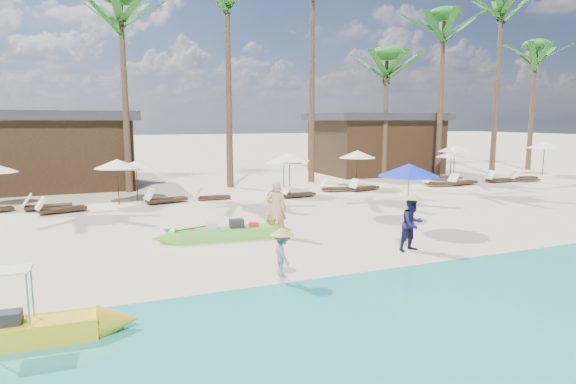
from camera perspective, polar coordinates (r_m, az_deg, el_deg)
name	(u,v)px	position (r m, az deg, el deg)	size (l,w,h in m)	color
ground	(288,252)	(14.11, -0.02, -7.13)	(240.00, 240.00, 0.00)	beige
wet_sand_strip	(384,316)	(9.91, 11.32, -14.20)	(240.00, 4.50, 0.01)	tan
green_canoe	(224,233)	(15.62, -7.55, -4.85)	(5.07, 0.99, 0.64)	#6AC83D
tourist	(276,209)	(15.76, -1.41, -2.01)	(0.68, 0.44, 1.85)	tan
vendor_green	(412,224)	(14.53, 14.51, -3.69)	(0.78, 0.61, 1.60)	#15163B
vendor_yellow	(282,254)	(11.28, -0.69, -7.41)	(0.68, 0.39, 1.06)	gray
blue_umbrella	(409,170)	(17.13, 14.16, 2.55)	(2.16, 2.16, 2.33)	#99999E
resort_parasol_4	(117,164)	(22.83, -19.61, 3.18)	(2.02, 2.02, 2.09)	#362316
lounger_4_left	(45,205)	(22.94, -26.85, -1.41)	(1.95, 0.66, 0.66)	#362316
lounger_4_right	(59,208)	(21.95, -25.52, -1.74)	(2.01, 1.07, 0.65)	#362316
resort_parasol_5	(136,165)	(23.80, -17.55, 3.11)	(1.86, 1.86, 1.92)	#362316
lounger_5_left	(164,199)	(22.87, -14.51, -0.78)	(2.04, 1.06, 0.66)	#362316
resort_parasol_6	(284,159)	(24.42, -0.49, 3.93)	(2.00, 2.00, 2.06)	#362316
lounger_6_left	(211,196)	(23.48, -9.06, -0.48)	(1.63, 0.55, 0.55)	#362316
lounger_6_right	(282,194)	(23.73, -0.77, -0.24)	(1.82, 1.00, 0.59)	#362316
resort_parasol_7	(290,157)	(24.52, 0.20, 4.19)	(2.11, 2.11, 2.17)	#362316
lounger_7_left	(297,194)	(23.86, 1.05, -0.20)	(1.76, 0.69, 0.58)	#362316
lounger_7_right	(335,188)	(26.04, 5.58, 0.51)	(1.88, 0.97, 0.61)	#362316
resort_parasol_8	(357,154)	(27.03, 8.21, 4.46)	(2.09, 2.09, 2.15)	#362316
lounger_8_left	(363,187)	(26.44, 8.86, 0.57)	(1.86, 0.87, 0.61)	#362316
resort_parasol_9	(451,154)	(31.28, 18.79, 4.27)	(1.88, 1.88, 1.94)	#362316
lounger_9_left	(440,182)	(29.29, 17.53, 1.09)	(2.08, 1.11, 0.67)	#362316
lounger_9_right	(461,182)	(30.19, 19.86, 1.17)	(1.99, 0.81, 0.66)	#362316
resort_parasol_10	(455,148)	(32.52, 19.16, 4.91)	(2.19, 2.19, 2.26)	#362316
lounger_10_left	(499,179)	(32.47, 23.76, 1.44)	(2.01, 0.80, 0.66)	#362316
lounger_10_right	(523,179)	(33.42, 26.11, 1.44)	(1.82, 1.05, 0.59)	#362316
resort_parasol_11	(545,145)	(37.78, 28.13, 4.93)	(2.27, 2.27, 2.34)	#362316
lounger_11_left	(524,177)	(34.64, 26.14, 1.64)	(1.72, 0.65, 0.57)	#362316
palm_3	(121,26)	(27.34, -19.13, 18.11)	(2.08, 2.08, 10.52)	brown
palm_4	(227,16)	(28.15, -7.21, 20.01)	(2.08, 2.08, 11.70)	brown
palm_5	(312,0)	(30.57, 2.92, 21.75)	(2.08, 2.08, 13.60)	brown
palm_6	(387,70)	(32.68, 11.61, 14.03)	(2.08, 2.08, 8.51)	brown
palm_7	(443,40)	(34.46, 17.92, 16.76)	(2.08, 2.08, 11.08)	brown
palm_8	(501,25)	(37.40, 23.92, 17.61)	(2.08, 2.08, 12.70)	brown
palm_9	(535,63)	(41.84, 27.27, 13.41)	(2.08, 2.08, 9.82)	brown
pavilion_west	(36,150)	(30.26, -27.72, 4.47)	(10.80, 6.60, 4.30)	#362316
pavilion_east	(375,143)	(35.69, 10.27, 5.78)	(8.80, 6.60, 4.30)	#362316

